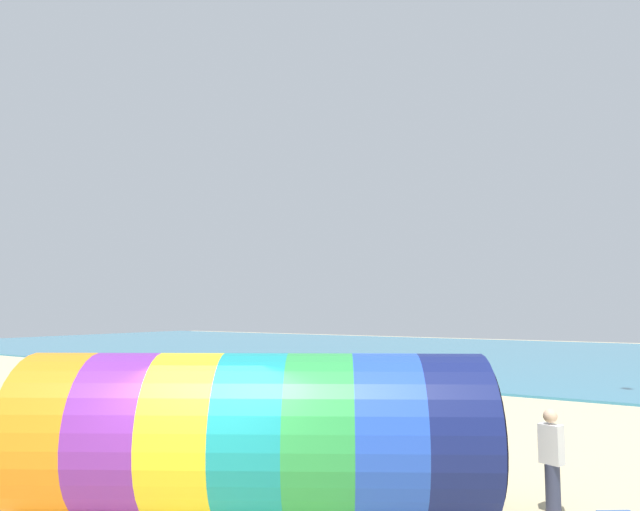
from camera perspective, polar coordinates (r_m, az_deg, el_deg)
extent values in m
cube|color=teal|center=(43.62, 24.97, -9.30)|extent=(120.00, 40.00, 0.10)
cylinder|color=orange|center=(10.95, -24.20, -15.81)|extent=(2.29, 2.83, 2.65)
cylinder|color=purple|center=(10.54, -18.68, -16.42)|extent=(2.29, 2.83, 2.65)
cylinder|color=yellow|center=(10.23, -12.73, -16.92)|extent=(2.29, 2.83, 2.65)
cylinder|color=teal|center=(10.03, -6.46, -17.25)|extent=(2.29, 2.83, 2.65)
cylinder|color=green|center=(9.94, 0.02, -17.39)|extent=(2.29, 2.83, 2.65)
cylinder|color=blue|center=(9.97, 6.53, -17.32)|extent=(2.29, 2.83, 2.65)
cylinder|color=navy|center=(10.12, 12.93, -17.05)|extent=(2.29, 2.83, 2.65)
cylinder|color=black|center=(10.23, 16.14, -16.84)|extent=(1.30, 2.12, 2.44)
cylinder|color=#383D56|center=(10.82, 22.27, -20.91)|extent=(0.24, 0.24, 0.85)
cube|color=white|center=(10.64, 22.12, -17.06)|extent=(0.41, 0.33, 0.64)
sphere|color=beige|center=(10.56, 22.03, -14.65)|extent=(0.23, 0.23, 0.23)
cylinder|color=black|center=(24.25, -6.37, -12.50)|extent=(0.24, 0.24, 0.76)
cube|color=white|center=(24.18, -6.35, -10.94)|extent=(0.41, 0.41, 0.57)
sphere|color=tan|center=(24.14, -6.34, -9.98)|extent=(0.21, 0.21, 0.21)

